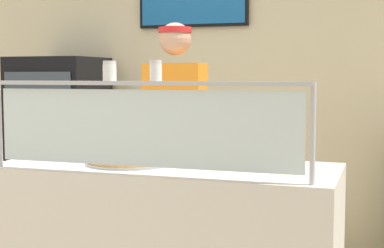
% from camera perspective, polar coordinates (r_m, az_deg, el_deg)
% --- Properties ---
extents(shop_rear_unit, '(6.20, 0.13, 2.70)m').
position_cam_1_polar(shop_rear_unit, '(4.97, 5.77, 4.10)').
color(shop_rear_unit, beige).
rests_on(shop_rear_unit, ground).
extents(sneeze_guard, '(1.62, 0.06, 0.45)m').
position_cam_1_polar(sneeze_guard, '(2.74, -4.99, 0.81)').
color(sneeze_guard, '#B2B5BC').
rests_on(sneeze_guard, serving_counter).
extents(pizza_tray, '(0.46, 0.46, 0.04)m').
position_cam_1_polar(pizza_tray, '(3.10, -6.22, -3.64)').
color(pizza_tray, '#9EA0A8').
rests_on(pizza_tray, serving_counter).
extents(pizza_server, '(0.15, 0.29, 0.01)m').
position_cam_1_polar(pizza_server, '(3.10, -6.85, -3.26)').
color(pizza_server, '#ADAFB7').
rests_on(pizza_server, pizza_tray).
extents(parmesan_shaker, '(0.07, 0.07, 0.10)m').
position_cam_1_polar(parmesan_shaker, '(2.80, -8.13, 5.08)').
color(parmesan_shaker, white).
rests_on(parmesan_shaker, sneeze_guard).
extents(pepper_flake_shaker, '(0.06, 0.06, 0.10)m').
position_cam_1_polar(pepper_flake_shaker, '(2.70, -3.60, 5.15)').
color(pepper_flake_shaker, white).
rests_on(pepper_flake_shaker, sneeze_guard).
extents(worker_figure, '(0.41, 0.50, 1.76)m').
position_cam_1_polar(worker_figure, '(3.76, -1.62, -1.53)').
color(worker_figure, '#23232D').
rests_on(worker_figure, ground).
extents(drink_fridge, '(0.72, 0.66, 1.58)m').
position_cam_1_polar(drink_fridge, '(5.20, -12.92, -2.28)').
color(drink_fridge, black).
rests_on(drink_fridge, ground).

